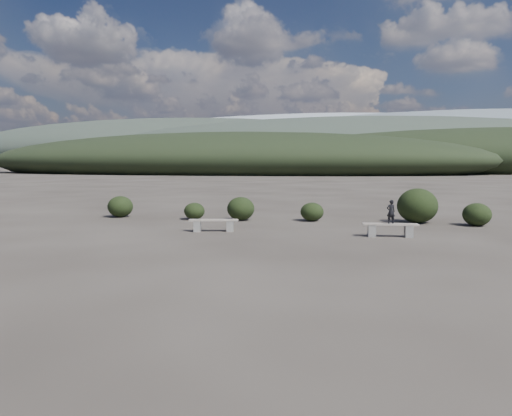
# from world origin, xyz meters

# --- Properties ---
(ground) EXTENTS (1200.00, 1200.00, 0.00)m
(ground) POSITION_xyz_m (0.00, 0.00, 0.00)
(ground) COLOR #302A25
(ground) RESTS_ON ground
(bench_left) EXTENTS (1.93, 0.80, 0.47)m
(bench_left) POSITION_xyz_m (-2.20, 5.09, 0.29)
(bench_left) COLOR gray
(bench_left) RESTS_ON ground
(bench_right) EXTENTS (1.96, 0.56, 0.48)m
(bench_right) POSITION_xyz_m (4.38, 5.09, 0.29)
(bench_right) COLOR gray
(bench_right) RESTS_ON ground
(seated_person) EXTENTS (0.36, 0.30, 0.85)m
(seated_person) POSITION_xyz_m (4.39, 5.09, 0.91)
(seated_person) COLOR black
(seated_person) RESTS_ON bench_right
(shrub_a) EXTENTS (0.96, 0.96, 0.78)m
(shrub_a) POSITION_xyz_m (-4.22, 8.69, 0.39)
(shrub_a) COLOR black
(shrub_a) RESTS_ON ground
(shrub_b) EXTENTS (1.25, 1.25, 1.07)m
(shrub_b) POSITION_xyz_m (-2.04, 8.85, 0.54)
(shrub_b) COLOR black
(shrub_b) RESTS_ON ground
(shrub_c) EXTENTS (1.05, 1.05, 0.84)m
(shrub_c) POSITION_xyz_m (1.18, 9.22, 0.42)
(shrub_c) COLOR black
(shrub_c) RESTS_ON ground
(shrub_d) EXTENTS (1.74, 1.74, 1.52)m
(shrub_d) POSITION_xyz_m (5.75, 9.47, 0.76)
(shrub_d) COLOR black
(shrub_d) RESTS_ON ground
(shrub_e) EXTENTS (1.16, 1.16, 0.96)m
(shrub_e) POSITION_xyz_m (8.08, 8.94, 0.48)
(shrub_e) COLOR black
(shrub_e) RESTS_ON ground
(shrub_f) EXTENTS (1.21, 1.21, 1.02)m
(shrub_f) POSITION_xyz_m (-8.05, 8.90, 0.51)
(shrub_f) COLOR black
(shrub_f) RESTS_ON ground
(mountain_ridges) EXTENTS (500.00, 400.00, 56.00)m
(mountain_ridges) POSITION_xyz_m (-7.48, 339.06, 10.84)
(mountain_ridges) COLOR black
(mountain_ridges) RESTS_ON ground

